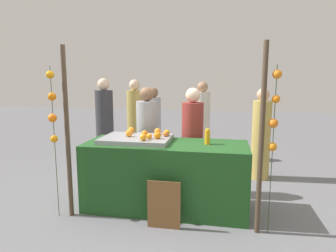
{
  "coord_description": "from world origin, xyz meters",
  "views": [
    {
      "loc": [
        0.73,
        -3.68,
        1.72
      ],
      "look_at": [
        0.0,
        0.15,
        1.08
      ],
      "focal_mm": 31.75,
      "sensor_mm": 36.0,
      "label": 1
    }
  ],
  "objects_px": {
    "orange_1": "(167,133)",
    "chalkboard_sign": "(164,205)",
    "vendor_left": "(147,142)",
    "juice_bottle": "(207,137)",
    "vendor_right": "(192,145)",
    "orange_0": "(145,133)",
    "stall_counter": "(166,176)"
  },
  "relations": [
    {
      "from": "orange_1",
      "to": "chalkboard_sign",
      "type": "xyz_separation_m",
      "value": [
        0.11,
        -0.75,
        -0.7
      ]
    },
    {
      "from": "vendor_left",
      "to": "juice_bottle",
      "type": "bearing_deg",
      "value": -32.43
    },
    {
      "from": "chalkboard_sign",
      "to": "vendor_left",
      "type": "height_order",
      "value": "vendor_left"
    },
    {
      "from": "juice_bottle",
      "to": "vendor_left",
      "type": "distance_m",
      "value": 1.15
    },
    {
      "from": "vendor_left",
      "to": "vendor_right",
      "type": "distance_m",
      "value": 0.7
    },
    {
      "from": "chalkboard_sign",
      "to": "vendor_left",
      "type": "relative_size",
      "value": 0.37
    },
    {
      "from": "juice_bottle",
      "to": "vendor_right",
      "type": "distance_m",
      "value": 0.65
    },
    {
      "from": "chalkboard_sign",
      "to": "vendor_left",
      "type": "distance_m",
      "value": 1.37
    },
    {
      "from": "juice_bottle",
      "to": "chalkboard_sign",
      "type": "height_order",
      "value": "juice_bottle"
    },
    {
      "from": "orange_0",
      "to": "juice_bottle",
      "type": "relative_size",
      "value": 0.41
    },
    {
      "from": "chalkboard_sign",
      "to": "orange_0",
      "type": "bearing_deg",
      "value": 121.55
    },
    {
      "from": "orange_0",
      "to": "vendor_right",
      "type": "relative_size",
      "value": 0.05
    },
    {
      "from": "stall_counter",
      "to": "chalkboard_sign",
      "type": "height_order",
      "value": "stall_counter"
    },
    {
      "from": "chalkboard_sign",
      "to": "vendor_right",
      "type": "bearing_deg",
      "value": 80.16
    },
    {
      "from": "vendor_right",
      "to": "orange_0",
      "type": "bearing_deg",
      "value": -139.4
    },
    {
      "from": "vendor_right",
      "to": "stall_counter",
      "type": "bearing_deg",
      "value": -115.54
    },
    {
      "from": "orange_1",
      "to": "vendor_right",
      "type": "height_order",
      "value": "vendor_right"
    },
    {
      "from": "orange_0",
      "to": "juice_bottle",
      "type": "height_order",
      "value": "juice_bottle"
    },
    {
      "from": "juice_bottle",
      "to": "vendor_left",
      "type": "xyz_separation_m",
      "value": [
        -0.95,
        0.6,
        -0.24
      ]
    },
    {
      "from": "vendor_left",
      "to": "vendor_right",
      "type": "bearing_deg",
      "value": -4.08
    },
    {
      "from": "stall_counter",
      "to": "chalkboard_sign",
      "type": "bearing_deg",
      "value": -81.2
    },
    {
      "from": "orange_0",
      "to": "vendor_left",
      "type": "xyz_separation_m",
      "value": [
        -0.11,
        0.55,
        -0.25
      ]
    },
    {
      "from": "chalkboard_sign",
      "to": "vendor_right",
      "type": "distance_m",
      "value": 1.24
    },
    {
      "from": "orange_0",
      "to": "orange_1",
      "type": "xyz_separation_m",
      "value": [
        0.28,
        0.12,
        -0.0
      ]
    },
    {
      "from": "juice_bottle",
      "to": "stall_counter",
      "type": "bearing_deg",
      "value": -176.08
    },
    {
      "from": "orange_0",
      "to": "orange_1",
      "type": "distance_m",
      "value": 0.3
    },
    {
      "from": "juice_bottle",
      "to": "orange_1",
      "type": "bearing_deg",
      "value": 162.82
    },
    {
      "from": "juice_bottle",
      "to": "vendor_right",
      "type": "xyz_separation_m",
      "value": [
        -0.25,
        0.55,
        -0.24
      ]
    },
    {
      "from": "orange_0",
      "to": "vendor_right",
      "type": "height_order",
      "value": "vendor_right"
    },
    {
      "from": "orange_0",
      "to": "vendor_left",
      "type": "relative_size",
      "value": 0.05
    },
    {
      "from": "vendor_right",
      "to": "juice_bottle",
      "type": "bearing_deg",
      "value": -65.82
    },
    {
      "from": "orange_1",
      "to": "orange_0",
      "type": "bearing_deg",
      "value": -156.43
    }
  ]
}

